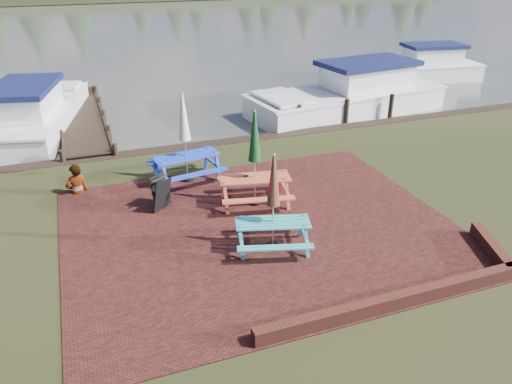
{
  "coord_description": "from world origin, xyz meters",
  "views": [
    {
      "loc": [
        -3.68,
        -8.61,
        5.97
      ],
      "look_at": [
        -0.12,
        0.97,
        1.0
      ],
      "focal_mm": 35.0,
      "sensor_mm": 36.0,
      "label": 1
    }
  ],
  "objects_px": {
    "picnic_table_teal": "(273,218)",
    "jetty": "(82,117)",
    "boat_jetty": "(35,115)",
    "person": "(73,165)",
    "picnic_table_blue": "(186,152)",
    "chalkboard": "(161,193)",
    "boat_far": "(420,69)",
    "boat_near": "(350,97)",
    "picnic_table_red": "(255,173)"
  },
  "relations": [
    {
      "from": "picnic_table_red",
      "to": "person",
      "type": "xyz_separation_m",
      "value": [
        -4.3,
        2.25,
        -0.05
      ]
    },
    {
      "from": "boat_jetty",
      "to": "picnic_table_teal",
      "type": "bearing_deg",
      "value": -52.02
    },
    {
      "from": "picnic_table_teal",
      "to": "boat_near",
      "type": "bearing_deg",
      "value": 68.1
    },
    {
      "from": "picnic_table_red",
      "to": "chalkboard",
      "type": "height_order",
      "value": "picnic_table_red"
    },
    {
      "from": "jetty",
      "to": "boat_far",
      "type": "relative_size",
      "value": 1.36
    },
    {
      "from": "picnic_table_blue",
      "to": "chalkboard",
      "type": "bearing_deg",
      "value": -133.18
    },
    {
      "from": "picnic_table_red",
      "to": "boat_jetty",
      "type": "relative_size",
      "value": 0.32
    },
    {
      "from": "picnic_table_teal",
      "to": "jetty",
      "type": "bearing_deg",
      "value": 123.56
    },
    {
      "from": "picnic_table_teal",
      "to": "chalkboard",
      "type": "relative_size",
      "value": 2.59
    },
    {
      "from": "jetty",
      "to": "boat_jetty",
      "type": "distance_m",
      "value": 1.69
    },
    {
      "from": "boat_near",
      "to": "boat_far",
      "type": "xyz_separation_m",
      "value": [
        6.38,
        3.81,
        -0.08
      ]
    },
    {
      "from": "boat_near",
      "to": "picnic_table_teal",
      "type": "bearing_deg",
      "value": 134.02
    },
    {
      "from": "person",
      "to": "jetty",
      "type": "bearing_deg",
      "value": -110.99
    },
    {
      "from": "picnic_table_teal",
      "to": "person",
      "type": "bearing_deg",
      "value": 147.95
    },
    {
      "from": "picnic_table_red",
      "to": "person",
      "type": "bearing_deg",
      "value": 164.06
    },
    {
      "from": "picnic_table_blue",
      "to": "jetty",
      "type": "xyz_separation_m",
      "value": [
        -2.52,
        6.98,
        -0.78
      ]
    },
    {
      "from": "boat_near",
      "to": "person",
      "type": "bearing_deg",
      "value": 105.0
    },
    {
      "from": "picnic_table_teal",
      "to": "person",
      "type": "relative_size",
      "value": 1.34
    },
    {
      "from": "picnic_table_blue",
      "to": "boat_jetty",
      "type": "relative_size",
      "value": 0.32
    },
    {
      "from": "chalkboard",
      "to": "picnic_table_red",
      "type": "bearing_deg",
      "value": -50.15
    },
    {
      "from": "chalkboard",
      "to": "boat_near",
      "type": "xyz_separation_m",
      "value": [
        9.09,
        6.31,
        0.03
      ]
    },
    {
      "from": "chalkboard",
      "to": "boat_far",
      "type": "distance_m",
      "value": 18.48
    },
    {
      "from": "jetty",
      "to": "boat_far",
      "type": "distance_m",
      "value": 17.07
    },
    {
      "from": "picnic_table_teal",
      "to": "boat_near",
      "type": "distance_m",
      "value": 11.54
    },
    {
      "from": "jetty",
      "to": "person",
      "type": "xyz_separation_m",
      "value": [
        -0.47,
        -6.76,
        0.72
      ]
    },
    {
      "from": "jetty",
      "to": "boat_far",
      "type": "height_order",
      "value": "boat_far"
    },
    {
      "from": "boat_jetty",
      "to": "boat_near",
      "type": "xyz_separation_m",
      "value": [
        12.24,
        -1.89,
        0.03
      ]
    },
    {
      "from": "chalkboard",
      "to": "boat_far",
      "type": "bearing_deg",
      "value": -3.28
    },
    {
      "from": "chalkboard",
      "to": "person",
      "type": "xyz_separation_m",
      "value": [
        -1.99,
        1.69,
        0.38
      ]
    },
    {
      "from": "picnic_table_teal",
      "to": "person",
      "type": "xyz_separation_m",
      "value": [
        -3.92,
        4.43,
        0.05
      ]
    },
    {
      "from": "picnic_table_red",
      "to": "person",
      "type": "relative_size",
      "value": 1.5
    },
    {
      "from": "picnic_table_blue",
      "to": "picnic_table_red",
      "type": "bearing_deg",
      "value": -66.39
    },
    {
      "from": "picnic_table_red",
      "to": "picnic_table_blue",
      "type": "bearing_deg",
      "value": 134.34
    },
    {
      "from": "chalkboard",
      "to": "boat_far",
      "type": "xyz_separation_m",
      "value": [
        15.47,
        10.11,
        -0.04
      ]
    },
    {
      "from": "boat_jetty",
      "to": "boat_far",
      "type": "relative_size",
      "value": 1.17
    },
    {
      "from": "boat_near",
      "to": "chalkboard",
      "type": "bearing_deg",
      "value": 117.15
    },
    {
      "from": "picnic_table_blue",
      "to": "boat_far",
      "type": "height_order",
      "value": "picnic_table_blue"
    },
    {
      "from": "boat_near",
      "to": "boat_far",
      "type": "distance_m",
      "value": 7.43
    },
    {
      "from": "picnic_table_blue",
      "to": "chalkboard",
      "type": "distance_m",
      "value": 1.84
    },
    {
      "from": "jetty",
      "to": "picnic_table_blue",
      "type": "bearing_deg",
      "value": -70.14
    },
    {
      "from": "picnic_table_teal",
      "to": "boat_jetty",
      "type": "bearing_deg",
      "value": 131.38
    },
    {
      "from": "boat_jetty",
      "to": "person",
      "type": "bearing_deg",
      "value": -66.81
    },
    {
      "from": "chalkboard",
      "to": "jetty",
      "type": "xyz_separation_m",
      "value": [
        -1.52,
        8.46,
        -0.33
      ]
    },
    {
      "from": "boat_far",
      "to": "picnic_table_blue",
      "type": "bearing_deg",
      "value": 129.3
    },
    {
      "from": "boat_far",
      "to": "jetty",
      "type": "bearing_deg",
      "value": 104.04
    },
    {
      "from": "jetty",
      "to": "person",
      "type": "relative_size",
      "value": 5.46
    },
    {
      "from": "picnic_table_teal",
      "to": "boat_far",
      "type": "bearing_deg",
      "value": 59.96
    },
    {
      "from": "picnic_table_red",
      "to": "boat_near",
      "type": "height_order",
      "value": "picnic_table_red"
    },
    {
      "from": "jetty",
      "to": "boat_near",
      "type": "bearing_deg",
      "value": -11.46
    },
    {
      "from": "boat_near",
      "to": "boat_far",
      "type": "bearing_deg",
      "value": -66.8
    }
  ]
}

